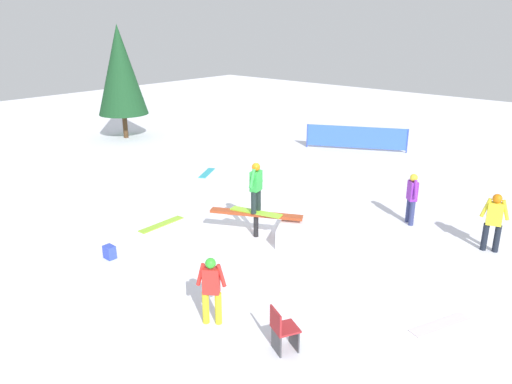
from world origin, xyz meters
name	(u,v)px	position (x,y,z in m)	size (l,w,h in m)	color
ground_plane	(256,236)	(0.00, 0.00, 0.00)	(60.00, 60.00, 0.00)	white
rail_feature	(256,216)	(0.00, 0.00, 0.61)	(2.44, 1.44, 0.72)	black
snow_kicker_ramp	(314,233)	(-1.44, -0.74, 0.27)	(1.80, 1.50, 0.55)	white
main_rider_on_rail	(256,188)	(0.00, 0.00, 1.43)	(1.52, 0.75, 1.42)	#8EDE31
bystander_purple	(412,196)	(-2.82, -3.71, 0.86)	(0.51, 0.50, 1.54)	navy
bystander_red	(211,287)	(-2.11, 3.74, 0.81)	(0.54, 0.41, 1.44)	gold
bystander_yellow	(494,219)	(-5.21, -3.35, 0.88)	(0.70, 0.33, 1.58)	#1A202D
loose_snowboard_white	(440,325)	(-5.59, 0.81, 0.01)	(1.42, 0.28, 0.02)	white
loose_snowboard_cyan	(207,173)	(5.42, -3.25, 0.01)	(1.33, 0.28, 0.02)	#29ACC0
loose_snowboard_lime	(162,224)	(2.65, 1.22, 0.01)	(1.54, 0.28, 0.02)	#97D233
folding_chair	(283,331)	(-3.71, 3.50, 0.41)	(0.59, 0.59, 0.88)	#3F3F44
backpack_on_snow	(110,252)	(1.91, 3.46, 0.17)	(0.30, 0.22, 0.34)	blue
safety_fence	(356,137)	(2.92, -10.35, 0.60)	(4.10, 2.13, 1.10)	blue
pine_tree_far	(120,70)	(13.07, -4.83, 3.37)	(2.44, 2.44, 5.54)	#4C331E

